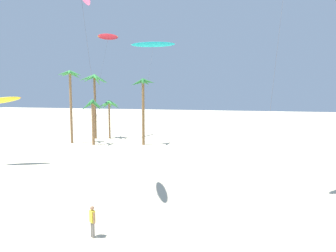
{
  "coord_description": "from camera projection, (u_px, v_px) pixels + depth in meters",
  "views": [
    {
      "loc": [
        8.41,
        -1.3,
        7.26
      ],
      "look_at": [
        0.32,
        23.19,
        4.7
      ],
      "focal_mm": 32.62,
      "sensor_mm": 36.0,
      "label": 1
    }
  ],
  "objects": [
    {
      "name": "palm_tree_3",
      "position": [
        93.0,
        109.0,
        44.79
      ],
      "size": [
        3.46,
        3.59,
        6.74
      ],
      "color": "olive",
      "rests_on": "ground"
    },
    {
      "name": "palm_tree_4",
      "position": [
        143.0,
        93.0,
        44.66
      ],
      "size": [
        3.63,
        3.7,
        9.8
      ],
      "color": "brown",
      "rests_on": "ground"
    },
    {
      "name": "person_near_right",
      "position": [
        92.0,
        220.0,
        15.61
      ],
      "size": [
        0.45,
        0.33,
        1.67
      ],
      "color": "slate",
      "rests_on": "ground"
    },
    {
      "name": "flying_kite_4",
      "position": [
        108.0,
        37.0,
        51.86
      ],
      "size": [
        2.68,
        7.31,
        18.42
      ],
      "color": "red",
      "rests_on": "ground"
    },
    {
      "name": "flying_kite_0",
      "position": [
        153.0,
        44.0,
        59.33
      ],
      "size": [
        8.16,
        11.74,
        17.95
      ],
      "color": "#19B2B7",
      "rests_on": "ground"
    },
    {
      "name": "palm_tree_2",
      "position": [
        70.0,
        84.0,
        46.13
      ],
      "size": [
        3.82,
        3.52,
        11.11
      ],
      "color": "olive",
      "rests_on": "ground"
    },
    {
      "name": "palm_tree_1",
      "position": [
        95.0,
        85.0,
        51.22
      ],
      "size": [
        4.93,
        4.83,
        10.87
      ],
      "color": "brown",
      "rests_on": "ground"
    },
    {
      "name": "palm_tree_0",
      "position": [
        109.0,
        106.0,
        51.63
      ],
      "size": [
        3.91,
        3.97,
        6.51
      ],
      "color": "olive",
      "rests_on": "ground"
    }
  ]
}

